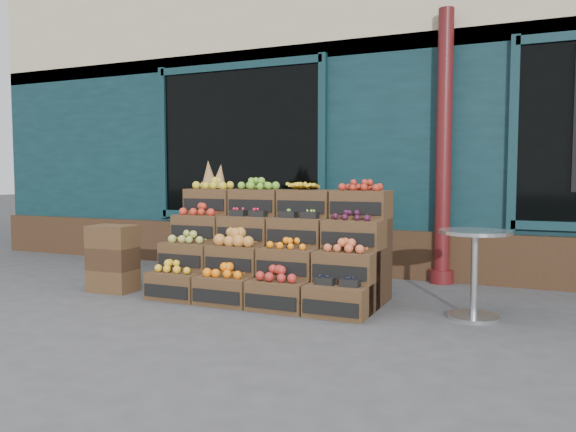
% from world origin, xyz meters
% --- Properties ---
extents(ground, '(60.00, 60.00, 0.00)m').
position_xyz_m(ground, '(0.00, 0.00, 0.00)').
color(ground, '#3E3E41').
rests_on(ground, ground).
extents(shop_facade, '(12.00, 6.24, 4.80)m').
position_xyz_m(shop_facade, '(0.00, 5.11, 2.40)').
color(shop_facade, '#0C262B').
rests_on(shop_facade, ground).
extents(crate_display, '(2.33, 1.14, 1.45)m').
position_xyz_m(crate_display, '(-0.31, 0.54, 0.45)').
color(crate_display, '#432D1A').
rests_on(crate_display, ground).
extents(spare_crates, '(0.50, 0.36, 0.73)m').
position_xyz_m(spare_crates, '(-2.05, 0.10, 0.37)').
color(spare_crates, '#432D1A').
rests_on(spare_crates, ground).
extents(bistro_table, '(0.63, 0.63, 0.80)m').
position_xyz_m(bistro_table, '(1.72, 0.47, 0.50)').
color(bistro_table, silver).
rests_on(bistro_table, ground).
extents(shopkeeper, '(0.83, 0.65, 2.01)m').
position_xyz_m(shopkeeper, '(-2.00, 2.71, 1.01)').
color(shopkeeper, '#1E6A24').
rests_on(shopkeeper, ground).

